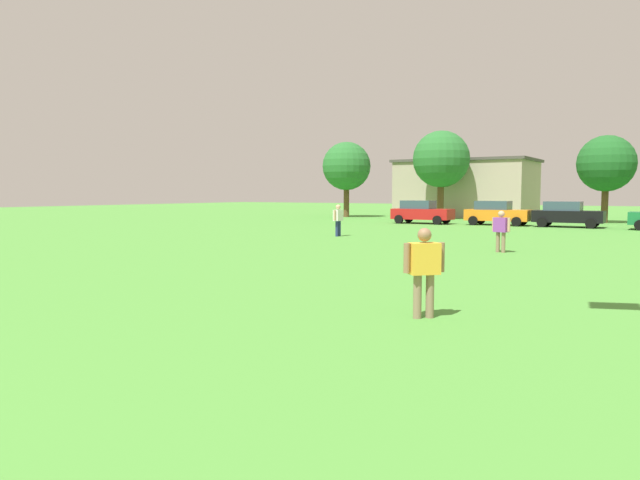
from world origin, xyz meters
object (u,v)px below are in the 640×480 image
(tree_far_left, at_px, (347,166))
(bystander_midfield, at_px, (501,228))
(bystander_near_trees, at_px, (338,217))
(parked_car_red_0, at_px, (421,212))
(tree_left, at_px, (441,159))
(parked_car_black_2, at_px, (567,214))
(tree_center, at_px, (606,164))
(parked_car_orange_1, at_px, (497,213))
(adult_bystander, at_px, (424,265))

(tree_far_left, bearing_deg, bystander_midfield, -50.65)
(bystander_near_trees, xyz_separation_m, parked_car_red_0, (-1.06, 14.05, -0.12))
(tree_left, bearing_deg, parked_car_black_2, -32.67)
(parked_car_red_0, height_order, tree_center, tree_center)
(parked_car_orange_1, height_order, tree_far_left, tree_far_left)
(tree_center, bearing_deg, bystander_midfield, -91.87)
(bystander_midfield, bearing_deg, tree_left, 130.54)
(adult_bystander, relative_size, tree_far_left, 0.24)
(parked_car_orange_1, relative_size, parked_car_black_2, 1.00)
(adult_bystander, relative_size, bystander_midfield, 1.04)
(adult_bystander, height_order, bystander_midfield, adult_bystander)
(bystander_midfield, relative_size, tree_center, 0.24)
(parked_car_black_2, height_order, tree_left, tree_left)
(parked_car_black_2, xyz_separation_m, tree_left, (-11.29, 7.24, 4.21))
(tree_left, bearing_deg, adult_bystander, -70.30)
(adult_bystander, bearing_deg, tree_far_left, -103.24)
(adult_bystander, xyz_separation_m, bystander_near_trees, (-11.28, 16.56, 0.00))
(parked_car_orange_1, distance_m, tree_center, 10.02)
(parked_car_orange_1, relative_size, tree_left, 0.57)
(bystander_near_trees, xyz_separation_m, parked_car_orange_1, (4.19, 14.80, -0.12))
(parked_car_red_0, relative_size, parked_car_black_2, 1.00)
(tree_far_left, bearing_deg, adult_bystander, -59.16)
(bystander_near_trees, xyz_separation_m, bystander_midfield, (9.36, -3.93, -0.04))
(parked_car_orange_1, xyz_separation_m, parked_car_black_2, (4.55, 0.01, 0.00))
(tree_center, bearing_deg, tree_left, 179.76)
(parked_car_red_0, bearing_deg, bystander_near_trees, -85.70)
(bystander_midfield, height_order, tree_far_left, tree_far_left)
(bystander_near_trees, distance_m, parked_car_red_0, 14.09)
(adult_bystander, relative_size, parked_car_red_0, 0.38)
(parked_car_orange_1, height_order, tree_center, tree_center)
(adult_bystander, xyz_separation_m, tree_far_left, (-22.61, 37.87, 3.67))
(parked_car_black_2, relative_size, tree_far_left, 0.62)
(parked_car_orange_1, relative_size, tree_center, 0.66)
(bystander_midfield, relative_size, parked_car_red_0, 0.37)
(parked_car_red_0, relative_size, tree_far_left, 0.62)
(adult_bystander, relative_size, parked_car_orange_1, 0.38)
(adult_bystander, height_order, parked_car_red_0, parked_car_red_0)
(parked_car_black_2, xyz_separation_m, tree_far_left, (-20.08, 6.50, 3.79))
(bystander_near_trees, height_order, parked_car_orange_1, parked_car_orange_1)
(tree_left, bearing_deg, bystander_midfield, -65.37)
(parked_car_orange_1, distance_m, tree_left, 10.76)
(parked_car_orange_1, xyz_separation_m, tree_left, (-6.74, 7.25, 4.21))
(bystander_midfield, bearing_deg, tree_far_left, 145.27)
(adult_bystander, distance_m, bystander_near_trees, 20.04)
(adult_bystander, xyz_separation_m, tree_center, (-1.07, 38.55, 3.40))
(adult_bystander, bearing_deg, parked_car_orange_1, -121.35)
(bystander_near_trees, height_order, parked_car_red_0, parked_car_red_0)
(bystander_near_trees, relative_size, tree_center, 0.25)
(adult_bystander, height_order, tree_center, tree_center)
(parked_car_black_2, bearing_deg, parked_car_orange_1, -179.86)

